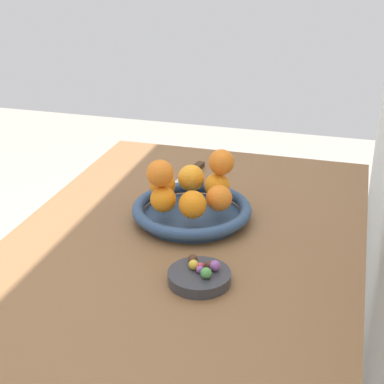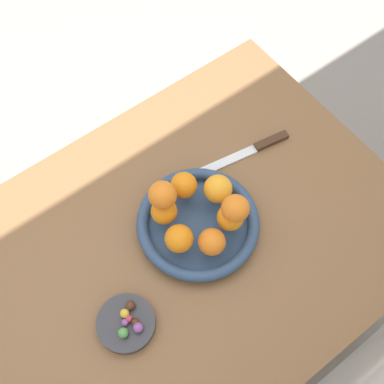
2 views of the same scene
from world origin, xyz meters
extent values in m
plane|color=gray|center=(0.00, 0.00, 0.00)|extent=(6.00, 6.00, 0.00)
cube|color=brown|center=(0.00, 0.00, 0.72)|extent=(1.10, 0.76, 0.04)
cylinder|color=brown|center=(-0.49, -0.32, 0.35)|extent=(0.05, 0.05, 0.70)
cylinder|color=brown|center=(-0.49, 0.32, 0.35)|extent=(0.05, 0.05, 0.70)
cylinder|color=navy|center=(-0.08, -0.01, 0.75)|extent=(0.23, 0.23, 0.01)
torus|color=navy|center=(-0.08, -0.01, 0.77)|extent=(0.27, 0.27, 0.03)
cylinder|color=#333338|center=(0.17, 0.08, 0.75)|extent=(0.12, 0.12, 0.02)
sphere|color=orange|center=(-0.10, -0.09, 0.81)|extent=(0.06, 0.06, 0.06)
sphere|color=orange|center=(-0.03, -0.06, 0.81)|extent=(0.06, 0.06, 0.06)
sphere|color=orange|center=(-0.02, 0.01, 0.81)|extent=(0.06, 0.06, 0.06)
sphere|color=orange|center=(-0.07, 0.06, 0.81)|extent=(0.06, 0.06, 0.06)
sphere|color=orange|center=(-0.13, 0.04, 0.81)|extent=(0.06, 0.06, 0.06)
sphere|color=orange|center=(-0.15, -0.03, 0.81)|extent=(0.06, 0.06, 0.06)
sphere|color=orange|center=(-0.03, -0.07, 0.87)|extent=(0.06, 0.06, 0.06)
sphere|color=orange|center=(-0.13, 0.05, 0.87)|extent=(0.06, 0.06, 0.06)
sphere|color=#472819|center=(0.14, 0.06, 0.77)|extent=(0.02, 0.02, 0.02)
sphere|color=#C6384C|center=(0.16, 0.08, 0.77)|extent=(0.01, 0.01, 0.01)
sphere|color=#472819|center=(0.15, 0.09, 0.77)|extent=(0.02, 0.02, 0.02)
sphere|color=gold|center=(0.16, 0.06, 0.77)|extent=(0.02, 0.02, 0.02)
sphere|color=#8C4C99|center=(0.15, 0.10, 0.77)|extent=(0.02, 0.02, 0.02)
sphere|color=#472819|center=(0.14, 0.06, 0.77)|extent=(0.02, 0.02, 0.02)
sphere|color=#4C9947|center=(0.18, 0.09, 0.77)|extent=(0.02, 0.02, 0.02)
sphere|color=#8C4C99|center=(0.17, 0.08, 0.77)|extent=(0.01, 0.01, 0.01)
cube|color=#3F2819|center=(-0.37, -0.08, 0.75)|extent=(0.09, 0.04, 0.01)
cube|color=silver|center=(-0.24, -0.11, 0.74)|extent=(0.17, 0.05, 0.01)
camera|label=1|loc=(1.08, 0.32, 1.36)|focal=55.00mm
camera|label=2|loc=(0.18, 0.32, 1.75)|focal=45.00mm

